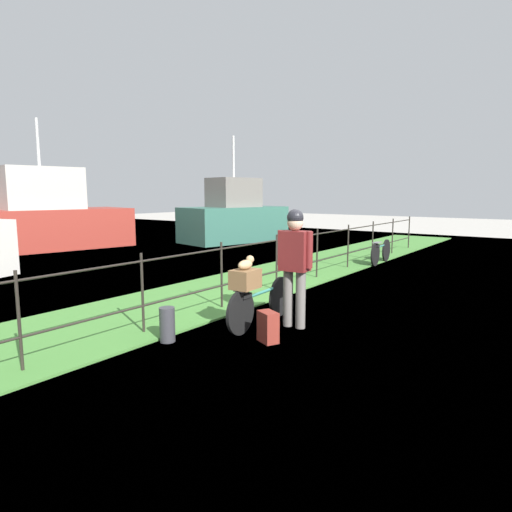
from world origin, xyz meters
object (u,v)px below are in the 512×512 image
object	(u,v)px
wooden_crate	(245,279)
cyclist_person	(295,258)
bicycle_main	(261,303)
terrier_dog	(246,264)
moored_boat_far	(43,219)
bicycle_parked	(381,252)
moored_boat_near	(234,218)
mooring_bollard	(167,325)
backpack_on_paving	(268,327)

from	to	relation	value
wooden_crate	cyclist_person	world-z (taller)	cyclist_person
bicycle_main	cyclist_person	world-z (taller)	cyclist_person
terrier_dog	moored_boat_far	size ratio (longest dim) A/B	0.05
bicycle_parked	moored_boat_near	size ratio (longest dim) A/B	0.35
mooring_bollard	bicycle_parked	distance (m)	7.80
backpack_on_paving	mooring_bollard	bearing A→B (deg)	60.88
bicycle_main	terrier_dog	distance (m)	0.73
bicycle_main	backpack_on_paving	world-z (taller)	bicycle_main
moored_boat_near	bicycle_main	bearing A→B (deg)	-139.09
terrier_dog	mooring_bollard	bearing A→B (deg)	147.92
wooden_crate	moored_boat_far	distance (m)	11.59
wooden_crate	terrier_dog	distance (m)	0.21
cyclist_person	backpack_on_paving	distance (m)	1.10
bicycle_main	wooden_crate	distance (m)	0.58
terrier_dog	bicycle_main	bearing A→B (deg)	4.00
wooden_crate	terrier_dog	bearing A→B (deg)	4.00
cyclist_person	mooring_bollard	distance (m)	1.96
moored_boat_far	moored_boat_near	bearing A→B (deg)	-32.99
terrier_dog	moored_boat_near	bearing A→B (deg)	39.78
backpack_on_paving	bicycle_parked	world-z (taller)	bicycle_parked
moored_boat_near	cyclist_person	bearing A→B (deg)	-136.77
mooring_bollard	moored_boat_far	size ratio (longest dim) A/B	0.08
bicycle_main	moored_boat_far	xyz separation A→B (m)	(2.82, 11.10, 0.68)
backpack_on_paving	bicycle_parked	distance (m)	7.14
wooden_crate	mooring_bollard	size ratio (longest dim) A/B	0.87
terrier_dog	mooring_bollard	xyz separation A→B (m)	(-0.92, 0.58, -0.73)
terrier_dog	cyclist_person	size ratio (longest dim) A/B	0.19
cyclist_person	moored_boat_far	size ratio (longest dim) A/B	0.28
bicycle_main	mooring_bollard	distance (m)	1.42
mooring_bollard	moored_boat_far	xyz separation A→B (m)	(4.13, 10.55, 0.79)
moored_boat_far	mooring_bollard	bearing A→B (deg)	-111.36
cyclist_person	mooring_bollard	size ratio (longest dim) A/B	3.73
cyclist_person	moored_boat_near	size ratio (longest dim) A/B	0.38
backpack_on_paving	moored_boat_far	bearing A→B (deg)	9.21
mooring_bollard	moored_boat_near	xyz separation A→B (m)	(9.84, 6.84, 0.71)
bicycle_parked	moored_boat_near	distance (m)	7.07
mooring_bollard	moored_boat_near	size ratio (longest dim) A/B	0.10
moored_boat_near	backpack_on_paving	bearing A→B (deg)	-139.00
terrier_dog	moored_boat_far	distance (m)	11.58
mooring_bollard	moored_boat_near	world-z (taller)	moored_boat_near
moored_boat_far	wooden_crate	bearing A→B (deg)	-106.17
backpack_on_paving	moored_boat_far	distance (m)	12.11
terrier_dog	backpack_on_paving	distance (m)	0.91
mooring_bollard	moored_boat_far	bearing A→B (deg)	68.64
bicycle_main	terrier_dog	size ratio (longest dim) A/B	5.37
backpack_on_paving	moored_boat_near	xyz separation A→B (m)	(9.08, 7.90, 0.73)
wooden_crate	backpack_on_paving	bearing A→B (deg)	-107.03
bicycle_main	backpack_on_paving	distance (m)	0.76
bicycle_main	mooring_bollard	xyz separation A→B (m)	(-1.30, 0.55, -0.10)
backpack_on_paving	mooring_bollard	size ratio (longest dim) A/B	0.89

